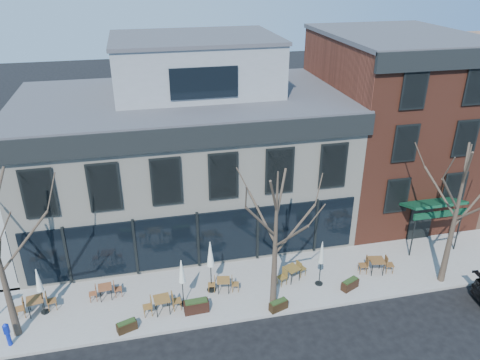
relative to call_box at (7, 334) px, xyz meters
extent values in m
plane|color=black|center=(8.69, 3.83, -0.78)|extent=(120.00, 120.00, 0.00)
cube|color=gray|center=(11.94, 1.68, -0.71)|extent=(33.50, 4.70, 0.15)
cube|color=gray|center=(-2.56, 9.83, -0.71)|extent=(4.50, 12.00, 0.15)
cube|color=beige|center=(8.69, 8.83, 3.22)|extent=(18.00, 10.00, 8.00)
cube|color=#47474C|center=(8.69, 8.83, 7.27)|extent=(18.30, 10.30, 0.30)
cube|color=black|center=(8.69, 3.71, 6.77)|extent=(18.30, 0.25, 1.10)
cube|color=black|center=(-0.43, 8.83, 6.77)|extent=(0.25, 10.30, 1.10)
cube|color=black|center=(8.69, 3.77, 1.12)|extent=(17.20, 0.12, 3.00)
cube|color=black|center=(-0.37, 7.83, 1.12)|extent=(0.12, 7.50, 3.00)
cube|color=gray|center=(9.69, 9.83, 8.82)|extent=(9.00, 6.50, 3.00)
cube|color=brown|center=(21.69, 8.83, 4.72)|extent=(8.00, 10.00, 11.00)
cube|color=#47474C|center=(21.69, 8.83, 10.27)|extent=(8.20, 10.20, 0.25)
cube|color=black|center=(21.69, 3.71, 9.82)|extent=(8.20, 0.25, 1.00)
cube|color=#0D3921|center=(21.69, 2.98, 2.12)|extent=(3.20, 1.66, 0.67)
cube|color=black|center=(21.69, 3.78, 0.47)|extent=(1.40, 0.10, 2.50)
cylinder|color=#382B21|center=(1.26, 0.82, 3.90)|extent=(2.23, 0.50, 2.48)
cone|color=#382B21|center=(11.69, -0.07, 2.89)|extent=(0.34, 0.34, 7.04)
cylinder|color=#382B21|center=(12.64, 0.10, 3.39)|extent=(2.00, 0.46, 2.21)
cylinder|color=#382B21|center=(11.29, 0.79, 3.80)|extent=(0.93, 1.84, 1.91)
cylinder|color=#382B21|center=(10.94, -0.34, 4.26)|extent=(1.61, 0.68, 1.97)
cylinder|color=#382B21|center=(12.09, -0.92, 3.73)|extent=(0.93, 1.83, 2.03)
cone|color=#382B21|center=(20.69, -0.07, 3.11)|extent=(0.34, 0.34, 7.48)
cylinder|color=#382B21|center=(21.70, 0.11, 3.65)|extent=(2.12, 0.48, 2.35)
cylinder|color=#382B21|center=(20.27, 0.85, 4.08)|extent=(0.98, 1.94, 2.03)
cylinder|color=#382B21|center=(19.90, -0.36, 4.57)|extent=(1.71, 0.71, 2.09)
cylinder|color=#382B21|center=(21.12, -0.98, 4.00)|extent=(0.98, 1.94, 2.16)
cylinder|color=#0C23A7|center=(0.00, 0.00, -0.31)|extent=(0.18, 0.18, 0.64)
cube|color=#0C23A7|center=(0.00, 0.00, 0.23)|extent=(0.23, 0.20, 0.46)
cone|color=#0C23A7|center=(0.00, 0.00, 0.51)|extent=(0.24, 0.24, 0.11)
cube|color=brown|center=(0.81, 1.87, 0.14)|extent=(0.86, 0.86, 0.04)
cylinder|color=black|center=(0.57, 1.52, -0.25)|extent=(0.04, 0.04, 0.76)
cylinder|color=black|center=(1.16, 1.63, -0.25)|extent=(0.04, 0.04, 0.76)
cylinder|color=black|center=(0.47, 2.10, -0.25)|extent=(0.04, 0.04, 0.76)
cylinder|color=black|center=(1.05, 2.21, -0.25)|extent=(0.04, 0.04, 0.76)
cube|color=brown|center=(3.92, 2.25, 0.03)|extent=(0.69, 0.69, 0.04)
cylinder|color=black|center=(3.69, 1.98, -0.31)|extent=(0.04, 0.04, 0.65)
cylinder|color=black|center=(4.19, 2.02, -0.31)|extent=(0.04, 0.04, 0.65)
cylinder|color=black|center=(3.65, 2.48, -0.31)|extent=(0.04, 0.04, 0.65)
cylinder|color=black|center=(4.15, 2.52, -0.31)|extent=(0.04, 0.04, 0.65)
cube|color=brown|center=(6.54, 0.66, 0.13)|extent=(0.79, 0.79, 0.04)
cylinder|color=black|center=(6.27, 0.34, -0.26)|extent=(0.04, 0.04, 0.75)
cylinder|color=black|center=(6.85, 0.40, -0.26)|extent=(0.04, 0.04, 0.75)
cylinder|color=black|center=(6.22, 0.93, -0.26)|extent=(0.04, 0.04, 0.75)
cylinder|color=black|center=(6.80, 0.98, -0.26)|extent=(0.04, 0.04, 0.75)
cube|color=brown|center=(9.60, 1.52, 0.03)|extent=(0.73, 0.73, 0.04)
cylinder|color=black|center=(9.31, 1.32, -0.31)|extent=(0.04, 0.04, 0.65)
cylinder|color=black|center=(9.80, 1.23, -0.31)|extent=(0.04, 0.04, 0.65)
cylinder|color=black|center=(9.40, 1.82, -0.31)|extent=(0.04, 0.04, 0.65)
cylinder|color=black|center=(9.90, 1.73, -0.31)|extent=(0.04, 0.04, 0.65)
cube|color=brown|center=(13.18, 1.62, 0.10)|extent=(0.92, 0.92, 0.04)
cylinder|color=black|center=(13.03, 1.25, -0.27)|extent=(0.04, 0.04, 0.72)
cylinder|color=black|center=(13.55, 1.47, -0.27)|extent=(0.04, 0.04, 0.72)
cylinder|color=black|center=(12.81, 1.77, -0.27)|extent=(0.04, 0.04, 0.72)
cylinder|color=black|center=(13.33, 1.99, -0.27)|extent=(0.04, 0.04, 0.72)
cube|color=brown|center=(17.69, 1.25, 0.15)|extent=(0.87, 0.87, 0.04)
cylinder|color=black|center=(17.35, 1.01, -0.25)|extent=(0.04, 0.04, 0.77)
cylinder|color=black|center=(17.93, 0.91, -0.25)|extent=(0.04, 0.04, 0.77)
cylinder|color=black|center=(17.45, 1.60, -0.25)|extent=(0.04, 0.04, 0.77)
cylinder|color=black|center=(18.04, 1.49, -0.25)|extent=(0.04, 0.04, 0.77)
cylinder|color=black|center=(1.16, 1.83, -0.61)|extent=(0.39, 0.39, 0.05)
cylinder|color=black|center=(1.16, 1.83, 0.35)|extent=(0.04, 0.04, 1.96)
cone|color=silver|center=(1.16, 1.83, 1.24)|extent=(0.32, 0.32, 1.16)
cylinder|color=black|center=(7.55, 0.97, -0.60)|extent=(0.40, 0.40, 0.06)
cylinder|color=black|center=(7.55, 0.97, 0.38)|extent=(0.05, 0.05, 2.02)
cone|color=white|center=(7.55, 0.97, 1.30)|extent=(0.33, 0.33, 1.20)
cylinder|color=black|center=(9.02, 1.71, -0.60)|extent=(0.46, 0.46, 0.06)
cylinder|color=black|center=(9.02, 1.71, 0.51)|extent=(0.05, 0.05, 2.28)
cone|color=silver|center=(9.02, 1.71, 1.54)|extent=(0.37, 0.37, 1.35)
cylinder|color=black|center=(14.44, 1.00, -0.60)|extent=(0.41, 0.41, 0.06)
cylinder|color=black|center=(14.44, 1.00, 0.38)|extent=(0.05, 0.05, 2.03)
cone|color=beige|center=(14.44, 1.00, 1.30)|extent=(0.33, 0.33, 1.20)
cube|color=black|center=(4.90, -0.21, -0.41)|extent=(0.95, 0.62, 0.44)
cube|color=#1E3314|center=(4.90, -0.21, -0.17)|extent=(0.84, 0.53, 0.07)
cube|color=black|center=(8.09, 0.33, -0.35)|extent=(1.17, 0.51, 0.57)
cube|color=#1E3314|center=(8.09, 0.33, -0.03)|extent=(1.05, 0.41, 0.09)
cube|color=black|center=(11.87, -0.37, -0.41)|extent=(0.96, 0.63, 0.45)
cube|color=#1E3314|center=(11.87, -0.37, -0.17)|extent=(0.86, 0.53, 0.07)
cube|color=black|center=(15.81, 0.33, -0.40)|extent=(1.01, 0.74, 0.47)
cube|color=#1E3314|center=(15.81, 0.33, -0.14)|extent=(0.90, 0.63, 0.08)
camera|label=1|loc=(6.33, -16.82, 14.41)|focal=35.00mm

